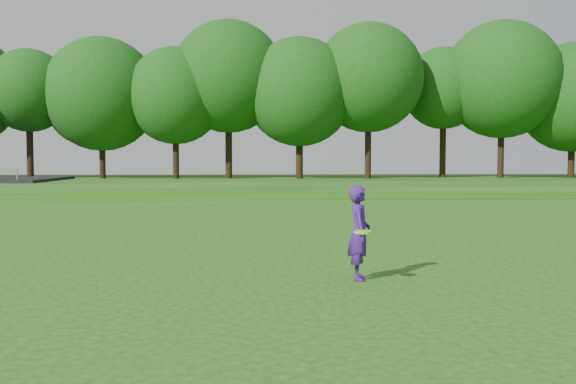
{
  "coord_description": "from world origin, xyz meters",
  "views": [
    {
      "loc": [
        1.14,
        -10.37,
        2.08
      ],
      "look_at": [
        1.94,
        4.42,
        1.3
      ],
      "focal_mm": 40.0,
      "sensor_mm": 36.0,
      "label": 1
    }
  ],
  "objects": [
    {
      "name": "ground",
      "position": [
        0.0,
        0.0,
        0.0
      ],
      "size": [
        140.0,
        140.0,
        0.0
      ],
      "primitive_type": "plane",
      "color": "#12460D",
      "rests_on": "ground"
    },
    {
      "name": "berm",
      "position": [
        0.0,
        34.0,
        0.3
      ],
      "size": [
        130.0,
        30.0,
        0.6
      ],
      "primitive_type": "cube",
      "color": "#12460D",
      "rests_on": "ground"
    },
    {
      "name": "walking_path",
      "position": [
        0.0,
        20.0,
        0.02
      ],
      "size": [
        130.0,
        1.6,
        0.04
      ],
      "primitive_type": "cube",
      "color": "gray",
      "rests_on": "ground"
    },
    {
      "name": "treeline",
      "position": [
        0.0,
        38.0,
        8.1
      ],
      "size": [
        104.0,
        7.0,
        15.0
      ],
      "primitive_type": null,
      "color": "#154610",
      "rests_on": "berm"
    },
    {
      "name": "woman",
      "position": [
        2.94,
        0.42,
        0.81
      ],
      "size": [
        0.44,
        0.98,
        1.62
      ],
      "color": "#401A78",
      "rests_on": "ground"
    }
  ]
}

